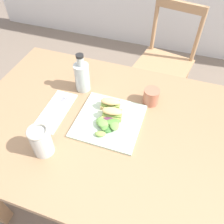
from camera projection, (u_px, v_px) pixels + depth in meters
The scene contains 12 objects.
ground_plane at pixel (126, 209), 1.49m from camera, with size 9.10×9.10×0.00m, color #7A6B5B.
dining_table at pixel (109, 141), 1.10m from camera, with size 1.29×0.87×0.74m.
chair_wooden_far at pixel (164, 63), 1.81m from camera, with size 0.47×0.47×0.87m.
plate_lunch at pixel (109, 121), 1.02m from camera, with size 0.28×0.28×0.01m, color beige.
sandwich_half_front at pixel (112, 113), 1.01m from camera, with size 0.09×0.06×0.06m.
sandwich_half_back at pixel (111, 104), 1.04m from camera, with size 0.09×0.06×0.06m.
salad_mixed_greens at pixel (108, 123), 0.99m from camera, with size 0.11×0.14×0.03m.
napkin_folded at pixel (56, 111), 1.06m from camera, with size 0.11×0.26×0.00m, color silver.
fork_on_napkin at pixel (58, 108), 1.07m from camera, with size 0.03×0.19×0.00m.
bottle_cold_brew at pixel (82, 78), 1.12m from camera, with size 0.07×0.07×0.20m.
mason_jar_iced_tea at pixel (42, 142), 0.88m from camera, with size 0.08×0.08×0.13m.
cup_extra_side at pixel (151, 96), 1.08m from camera, with size 0.07×0.07×0.08m, color #B2664C.
Camera 1 is at (0.09, -0.54, 1.53)m, focal length 36.93 mm.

